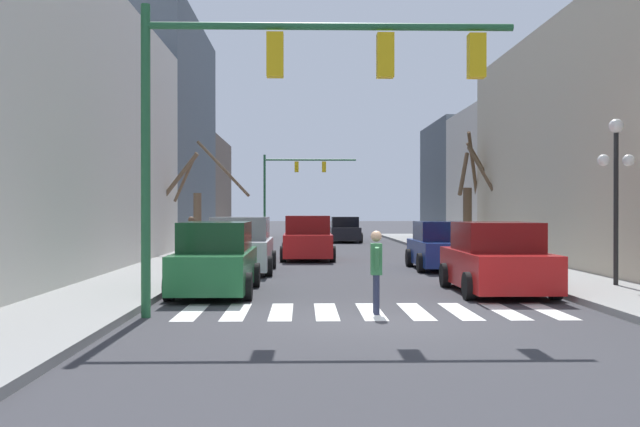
# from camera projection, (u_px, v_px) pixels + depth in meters

# --- Properties ---
(ground_plane) EXTENTS (240.00, 240.00, 0.00)m
(ground_plane) POSITION_uv_depth(u_px,v_px,m) (376.00, 320.00, 13.90)
(ground_plane) COLOR #38383D
(sidewalk_left) EXTENTS (2.64, 90.00, 0.15)m
(sidewalk_left) POSITION_uv_depth(u_px,v_px,m) (56.00, 317.00, 13.76)
(sidewalk_left) COLOR gray
(sidewalk_left) RESTS_ON ground_plane
(building_row_left) EXTENTS (6.00, 53.94, 12.73)m
(building_row_left) POSITION_uv_depth(u_px,v_px,m) (110.00, 143.00, 34.40)
(building_row_left) COLOR beige
(building_row_left) RESTS_ON ground_plane
(building_row_right) EXTENTS (6.00, 46.63, 13.03)m
(building_row_right) POSITION_uv_depth(u_px,v_px,m) (606.00, 130.00, 28.60)
(building_row_right) COLOR #BCB299
(building_row_right) RESTS_ON ground_plane
(crosswalk_stripes) EXTENTS (7.65, 2.60, 0.01)m
(crosswalk_stripes) POSITION_uv_depth(u_px,v_px,m) (371.00, 311.00, 15.04)
(crosswalk_stripes) COLOR white
(crosswalk_stripes) RESTS_ON ground_plane
(traffic_signal_near) EXTENTS (7.10, 0.28, 5.95)m
(traffic_signal_near) POSITION_uv_depth(u_px,v_px,m) (286.00, 85.00, 14.23)
(traffic_signal_near) COLOR #236038
(traffic_signal_near) RESTS_ON ground_plane
(traffic_signal_far) EXTENTS (7.29, 0.28, 6.38)m
(traffic_signal_far) POSITION_uv_depth(u_px,v_px,m) (291.00, 177.00, 58.81)
(traffic_signal_far) COLOR #236038
(traffic_signal_far) RESTS_ON ground_plane
(street_lamp_right_corner) EXTENTS (0.95, 0.36, 4.20)m
(street_lamp_right_corner) POSITION_uv_depth(u_px,v_px,m) (616.00, 167.00, 18.86)
(street_lamp_right_corner) COLOR black
(street_lamp_right_corner) RESTS_ON sidewalk_right
(car_parked_right_mid) EXTENTS (2.19, 4.53, 1.75)m
(car_parked_right_mid) POSITION_uv_depth(u_px,v_px,m) (496.00, 260.00, 18.35)
(car_parked_right_mid) COLOR red
(car_parked_right_mid) RESTS_ON ground_plane
(car_parked_left_mid) EXTENTS (2.18, 4.86, 1.81)m
(car_parked_left_mid) POSITION_uv_depth(u_px,v_px,m) (241.00, 247.00, 24.42)
(car_parked_left_mid) COLOR silver
(car_parked_left_mid) RESTS_ON ground_plane
(car_at_intersection) EXTENTS (2.17, 4.51, 1.81)m
(car_at_intersection) POSITION_uv_depth(u_px,v_px,m) (308.00, 239.00, 30.59)
(car_at_intersection) COLOR red
(car_at_intersection) RESTS_ON ground_plane
(car_driving_toward_lane) EXTENTS (2.11, 4.23, 1.65)m
(car_driving_toward_lane) POSITION_uv_depth(u_px,v_px,m) (442.00, 247.00, 25.63)
(car_driving_toward_lane) COLOR navy
(car_driving_toward_lane) RESTS_ON ground_plane
(car_parked_right_near) EXTENTS (1.97, 4.83, 1.75)m
(car_parked_right_near) POSITION_uv_depth(u_px,v_px,m) (216.00, 260.00, 18.27)
(car_parked_right_near) COLOR #236B38
(car_parked_right_near) RESTS_ON ground_plane
(car_parked_right_far) EXTENTS (2.06, 4.24, 1.60)m
(car_parked_right_far) POSITION_uv_depth(u_px,v_px,m) (345.00, 230.00, 47.15)
(car_parked_right_far) COLOR black
(car_parked_right_far) RESTS_ON ground_plane
(pedestrian_on_left_sidewalk) EXTENTS (0.68, 0.39, 1.66)m
(pedestrian_on_left_sidewalk) POSITION_uv_depth(u_px,v_px,m) (191.00, 236.00, 26.00)
(pedestrian_on_left_sidewalk) COLOR #4C4C51
(pedestrian_on_left_sidewalk) RESTS_ON sidewalk_left
(pedestrian_on_right_sidewalk) EXTENTS (0.23, 0.70, 1.64)m
(pedestrian_on_right_sidewalk) POSITION_uv_depth(u_px,v_px,m) (376.00, 265.00, 14.70)
(pedestrian_on_right_sidewalk) COLOR #282D47
(pedestrian_on_right_sidewalk) RESTS_ON ground_plane
(street_tree_left_far) EXTENTS (2.17, 3.64, 5.62)m
(street_tree_left_far) POSITION_uv_depth(u_px,v_px,m) (470.00, 198.00, 35.30)
(street_tree_left_far) COLOR brown
(street_tree_left_far) RESTS_ON sidewalk_right
(street_tree_left_near) EXTENTS (3.78, 1.68, 4.88)m
(street_tree_left_near) POSITION_uv_depth(u_px,v_px,m) (197.00, 205.00, 32.12)
(street_tree_left_near) COLOR brown
(street_tree_left_near) RESTS_ON sidewalk_left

